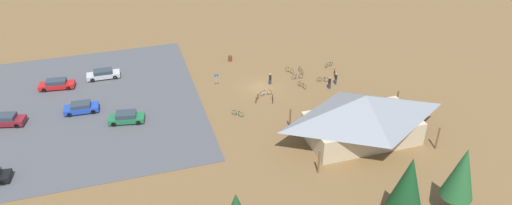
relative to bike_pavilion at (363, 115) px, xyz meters
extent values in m
plane|color=brown|center=(7.64, -15.39, -3.29)|extent=(160.00, 160.00, 0.00)
cube|color=#4C4C51|center=(35.62, -17.30, -3.27)|extent=(38.37, 33.58, 0.05)
cube|color=#C6B28E|center=(0.00, 0.00, -1.82)|extent=(12.77, 6.73, 2.94)
pyramid|color=gray|center=(0.00, 0.00, 1.14)|extent=(15.05, 9.01, 2.98)
cylinder|color=brown|center=(-7.35, -4.33, -1.82)|extent=(0.20, 0.20, 2.94)
cylinder|color=brown|center=(7.35, -4.33, -1.82)|extent=(0.20, 0.20, 2.94)
cylinder|color=brown|center=(-7.35, 4.33, -1.82)|extent=(0.20, 0.20, 2.94)
cylinder|color=brown|center=(7.35, 4.33, -1.82)|extent=(0.20, 0.20, 2.94)
cylinder|color=brown|center=(9.58, -24.91, -2.84)|extent=(0.60, 0.60, 0.90)
cylinder|color=#99999E|center=(13.51, -17.27, -2.19)|extent=(0.08, 0.08, 2.20)
cube|color=#1959B2|center=(13.51, -17.27, -1.39)|extent=(0.56, 0.04, 0.40)
cylinder|color=brown|center=(-2.57, 13.66, -2.21)|extent=(0.43, 0.43, 2.16)
cone|color=#235B2D|center=(-2.57, 13.66, 1.58)|extent=(3.03, 3.03, 5.44)
cone|color=#14421E|center=(2.85, 13.39, 1.44)|extent=(3.31, 3.31, 5.71)
torus|color=black|center=(8.85, -12.52, -2.94)|extent=(0.41, 0.62, 0.71)
torus|color=black|center=(9.42, -11.60, -2.94)|extent=(0.41, 0.62, 0.71)
cylinder|color=red|center=(9.13, -12.06, -2.82)|extent=(0.56, 0.86, 0.04)
cylinder|color=red|center=(9.03, -12.23, -2.72)|extent=(0.04, 0.04, 0.43)
cube|color=black|center=(9.03, -12.23, -2.50)|extent=(0.17, 0.21, 0.05)
cylinder|color=red|center=(9.36, -11.70, -2.72)|extent=(0.04, 0.04, 0.43)
cylinder|color=black|center=(9.36, -11.70, -2.51)|extent=(0.42, 0.28, 0.03)
torus|color=black|center=(8.12, -13.01, -2.92)|extent=(0.74, 0.08, 0.73)
torus|color=black|center=(7.08, -13.07, -2.92)|extent=(0.74, 0.08, 0.73)
cylinder|color=silver|center=(7.60, -13.04, -2.80)|extent=(0.96, 0.08, 0.04)
cylinder|color=silver|center=(7.79, -13.03, -2.72)|extent=(0.04, 0.04, 0.41)
cube|color=black|center=(7.79, -13.03, -2.51)|extent=(0.20, 0.09, 0.05)
cylinder|color=silver|center=(7.18, -13.06, -2.66)|extent=(0.04, 0.04, 0.52)
cylinder|color=black|center=(7.18, -13.06, -2.40)|extent=(0.06, 0.48, 0.03)
torus|color=black|center=(-3.87, -15.33, -2.95)|extent=(0.29, 0.65, 0.69)
torus|color=black|center=(-4.23, -16.24, -2.95)|extent=(0.29, 0.65, 0.69)
cylinder|color=orange|center=(-4.05, -15.79, -2.83)|extent=(0.37, 0.85, 0.04)
cylinder|color=orange|center=(-3.98, -15.62, -2.77)|extent=(0.04, 0.04, 0.36)
cube|color=black|center=(-3.98, -15.62, -2.58)|extent=(0.15, 0.22, 0.05)
cylinder|color=orange|center=(-4.20, -16.15, -2.70)|extent=(0.04, 0.04, 0.49)
cylinder|color=black|center=(-4.20, -16.15, -2.46)|extent=(0.46, 0.21, 0.03)
torus|color=black|center=(-1.99, -14.18, -2.95)|extent=(0.65, 0.30, 0.69)
torus|color=black|center=(-1.04, -14.56, -2.95)|extent=(0.65, 0.30, 0.69)
cylinder|color=black|center=(-1.51, -14.37, -2.84)|extent=(0.89, 0.39, 0.04)
cylinder|color=black|center=(-1.68, -14.30, -2.75)|extent=(0.04, 0.04, 0.41)
cube|color=black|center=(-1.68, -14.30, -2.54)|extent=(0.22, 0.15, 0.05)
cylinder|color=black|center=(-1.13, -14.53, -2.74)|extent=(0.04, 0.04, 0.42)
cylinder|color=black|center=(-1.13, -14.53, -2.52)|extent=(0.21, 0.46, 0.03)
torus|color=black|center=(2.20, -16.30, -2.94)|extent=(0.70, 0.08, 0.70)
torus|color=black|center=(1.17, -16.24, -2.94)|extent=(0.70, 0.08, 0.70)
cylinder|color=#722D9E|center=(1.68, -16.27, -2.83)|extent=(0.94, 0.10, 0.04)
cylinder|color=#722D9E|center=(1.87, -16.28, -2.74)|extent=(0.04, 0.04, 0.41)
cube|color=black|center=(1.87, -16.28, -2.53)|extent=(0.20, 0.09, 0.05)
cylinder|color=#722D9E|center=(1.28, -16.24, -2.69)|extent=(0.04, 0.04, 0.50)
cylinder|color=black|center=(1.28, -16.24, -2.44)|extent=(0.06, 0.48, 0.03)
torus|color=black|center=(7.34, -10.82, -2.91)|extent=(0.25, 0.74, 0.75)
torus|color=black|center=(7.06, -11.79, -2.91)|extent=(0.25, 0.74, 0.75)
cylinder|color=#B7B7BC|center=(7.20, -11.31, -2.79)|extent=(0.29, 0.91, 0.04)
cylinder|color=#B7B7BC|center=(7.25, -11.13, -2.72)|extent=(0.04, 0.04, 0.39)
cube|color=black|center=(7.25, -11.13, -2.53)|extent=(0.13, 0.21, 0.05)
cylinder|color=#B7B7BC|center=(7.09, -11.70, -2.69)|extent=(0.04, 0.04, 0.44)
cylinder|color=black|center=(7.09, -11.70, -2.47)|extent=(0.47, 0.16, 0.03)
torus|color=black|center=(12.32, -8.78, -2.93)|extent=(0.56, 0.52, 0.72)
torus|color=black|center=(13.03, -9.43, -2.93)|extent=(0.56, 0.52, 0.72)
cylinder|color=#1E7F38|center=(12.67, -9.11, -2.81)|extent=(0.67, 0.62, 0.04)
cylinder|color=#1E7F38|center=(12.55, -8.99, -2.73)|extent=(0.04, 0.04, 0.40)
cube|color=black|center=(12.55, -8.99, -2.52)|extent=(0.20, 0.19, 0.05)
cylinder|color=#1E7F38|center=(12.96, -9.37, -2.70)|extent=(0.04, 0.04, 0.47)
cylinder|color=black|center=(12.96, -9.37, -2.46)|extent=(0.35, 0.38, 0.03)
torus|color=black|center=(-4.83, -18.66, -2.96)|extent=(0.63, 0.31, 0.67)
torus|color=black|center=(-3.85, -18.24, -2.96)|extent=(0.63, 0.31, 0.67)
cylinder|color=#197A7F|center=(-4.34, -18.45, -2.85)|extent=(0.91, 0.43, 0.04)
cylinder|color=#197A7F|center=(-4.52, -18.53, -2.78)|extent=(0.04, 0.04, 0.36)
cube|color=black|center=(-4.52, -18.53, -2.60)|extent=(0.22, 0.15, 0.05)
cylinder|color=#197A7F|center=(-3.95, -18.28, -2.74)|extent=(0.04, 0.04, 0.44)
cylinder|color=black|center=(-3.95, -18.28, -2.52)|extent=(0.22, 0.45, 0.03)
torus|color=black|center=(0.44, -17.47, -2.96)|extent=(0.09, 0.66, 0.66)
torus|color=black|center=(0.50, -18.43, -2.96)|extent=(0.09, 0.66, 0.66)
cylinder|color=#2347B7|center=(0.47, -17.95, -2.85)|extent=(0.10, 0.89, 0.04)
cylinder|color=#2347B7|center=(0.46, -17.78, -2.78)|extent=(0.04, 0.04, 0.36)
cube|color=black|center=(0.46, -17.78, -2.60)|extent=(0.09, 0.21, 0.05)
cylinder|color=#2347B7|center=(0.50, -18.34, -2.72)|extent=(0.04, 0.04, 0.48)
cylinder|color=black|center=(0.50, -18.34, -2.48)|extent=(0.48, 0.07, 0.03)
torus|color=black|center=(2.31, -18.85, -2.95)|extent=(0.37, 0.63, 0.69)
torus|color=black|center=(1.84, -17.98, -2.95)|extent=(0.37, 0.63, 0.69)
cylinder|color=yellow|center=(2.08, -18.41, -2.83)|extent=(0.47, 0.81, 0.04)
cylinder|color=yellow|center=(2.16, -18.57, -2.72)|extent=(0.04, 0.04, 0.45)
cube|color=black|center=(2.16, -18.57, -2.49)|extent=(0.17, 0.21, 0.05)
cylinder|color=yellow|center=(1.89, -18.07, -2.72)|extent=(0.04, 0.04, 0.46)
cylinder|color=black|center=(1.89, -18.07, -2.49)|extent=(0.44, 0.26, 0.03)
torus|color=black|center=(1.82, -13.17, -2.93)|extent=(0.30, 0.68, 0.72)
torus|color=black|center=(2.20, -14.16, -2.93)|extent=(0.30, 0.68, 0.72)
cylinder|color=red|center=(2.01, -13.66, -2.82)|extent=(0.39, 0.92, 0.04)
cylinder|color=red|center=(1.94, -13.48, -2.72)|extent=(0.04, 0.04, 0.42)
cube|color=black|center=(1.94, -13.48, -2.52)|extent=(0.15, 0.22, 0.05)
cylinder|color=red|center=(2.17, -14.06, -2.68)|extent=(0.04, 0.04, 0.50)
cylinder|color=black|center=(2.17, -14.06, -2.44)|extent=(0.46, 0.21, 0.03)
cube|color=red|center=(35.06, -23.45, -2.72)|extent=(4.92, 2.29, 0.61)
cube|color=#2D3842|center=(35.06, -23.45, -2.13)|extent=(2.82, 1.83, 0.56)
cylinder|color=black|center=(36.76, -22.90, -2.92)|extent=(0.66, 0.30, 0.64)
cylinder|color=black|center=(36.57, -24.39, -2.92)|extent=(0.66, 0.30, 0.64)
cylinder|color=black|center=(33.55, -22.50, -2.92)|extent=(0.66, 0.30, 0.64)
cylinder|color=black|center=(33.37, -23.99, -2.92)|extent=(0.66, 0.30, 0.64)
cube|color=#1E42B2|center=(31.73, -15.90, -2.70)|extent=(4.37, 2.07, 0.64)
cube|color=#2D3842|center=(31.73, -15.90, -2.14)|extent=(2.48, 1.75, 0.50)
cylinder|color=black|center=(33.23, -15.16, -2.92)|extent=(0.65, 0.25, 0.64)
cylinder|color=black|center=(33.14, -16.79, -2.92)|extent=(0.65, 0.25, 0.64)
cylinder|color=black|center=(30.32, -15.01, -2.92)|extent=(0.65, 0.25, 0.64)
cylinder|color=black|center=(30.24, -16.64, -2.92)|extent=(0.65, 0.25, 0.64)
cube|color=maroon|center=(40.70, -15.56, -2.68)|extent=(4.94, 2.85, 0.68)
cube|color=#2D3842|center=(40.70, -15.56, -2.07)|extent=(2.90, 2.16, 0.53)
cylinder|color=black|center=(39.35, -14.41, -2.92)|extent=(0.67, 0.36, 0.64)
cylinder|color=black|center=(38.98, -15.97, -2.92)|extent=(0.67, 0.36, 0.64)
cube|color=#BCBCC1|center=(28.72, -24.72, -2.72)|extent=(4.68, 1.81, 0.60)
cube|color=#2D3842|center=(28.72, -24.72, -2.16)|extent=(2.63, 1.58, 0.52)
cylinder|color=black|center=(30.31, -23.97, -2.92)|extent=(0.64, 0.23, 0.64)
cylinder|color=black|center=(30.29, -25.50, -2.92)|extent=(0.64, 0.23, 0.64)
cylinder|color=black|center=(27.14, -23.93, -2.92)|extent=(0.64, 0.23, 0.64)
cylinder|color=black|center=(27.12, -25.46, -2.92)|extent=(0.64, 0.23, 0.64)
cylinder|color=black|center=(39.59, -3.40, -2.92)|extent=(0.66, 0.30, 0.64)
cylinder|color=black|center=(39.37, -4.94, -2.92)|extent=(0.66, 0.30, 0.64)
cube|color=#1E6B3D|center=(26.33, -11.80, -2.73)|extent=(4.62, 2.60, 0.59)
cube|color=#2D3842|center=(26.33, -11.80, -2.14)|extent=(2.69, 2.04, 0.58)
cylinder|color=black|center=(27.93, -11.25, -2.92)|extent=(0.67, 0.33, 0.64)
cylinder|color=black|center=(27.64, -12.86, -2.92)|extent=(0.67, 0.33, 0.64)
cylinder|color=black|center=(25.01, -10.73, -2.92)|extent=(0.67, 0.33, 0.64)
cylinder|color=black|center=(24.72, -12.34, -2.92)|extent=(0.67, 0.33, 0.64)
cube|color=#2D3347|center=(-1.57, -12.29, -2.83)|extent=(0.36, 0.39, 0.92)
cylinder|color=black|center=(-1.57, -12.29, -2.06)|extent=(0.36, 0.36, 0.62)
sphere|color=tan|center=(-1.57, -12.29, -1.63)|extent=(0.24, 0.24, 0.24)
cube|color=#2D3347|center=(-2.98, -13.20, -2.88)|extent=(0.31, 0.37, 0.82)
cylinder|color=black|center=(-2.98, -13.20, -2.15)|extent=(0.36, 0.36, 0.65)
sphere|color=tan|center=(-2.98, -13.20, -1.70)|extent=(0.24, 0.24, 0.24)
cube|color=#2D3347|center=(6.00, -15.93, -2.89)|extent=(0.35, 0.29, 0.80)
cylinder|color=black|center=(6.00, -15.93, -2.16)|extent=(0.36, 0.36, 0.66)
sphere|color=tan|center=(6.00, -15.93, -1.71)|extent=(0.24, 0.24, 0.24)
camera|label=1|loc=(25.56, 40.71, 29.69)|focal=33.45mm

